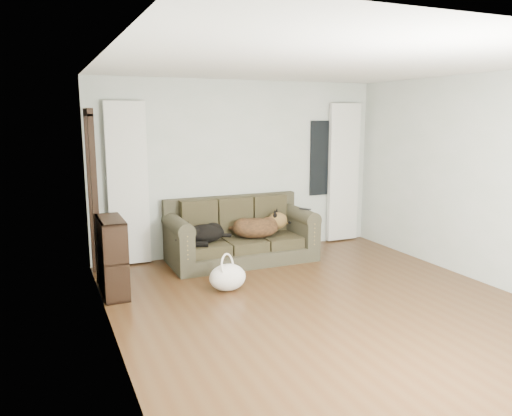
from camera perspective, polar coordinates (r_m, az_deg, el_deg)
name	(u,v)px	position (r m, az deg, el deg)	size (l,w,h in m)	color
floor	(324,305)	(5.70, 7.79, -10.97)	(5.00, 5.00, 0.00)	#422713
ceiling	(330,64)	(5.34, 8.51, 16.00)	(5.00, 5.00, 0.00)	white
wall_back	(240,168)	(7.59, -1.81, 4.62)	(4.50, 0.04, 2.60)	silver
wall_left	(109,205)	(4.62, -16.40, 0.35)	(0.04, 5.00, 2.60)	silver
wall_right	(483,179)	(6.82, 24.50, 3.00)	(0.04, 5.00, 2.60)	silver
curtain_left	(128,184)	(7.08, -14.44, 2.65)	(0.55, 0.08, 2.25)	silver
curtain_right	(343,173)	(8.37, 9.95, 3.99)	(0.55, 0.08, 2.25)	silver
window_pane	(324,158)	(8.20, 7.77, 5.67)	(0.50, 0.03, 1.20)	black
door_casing	(93,198)	(6.67, -18.13, 1.12)	(0.07, 0.60, 2.10)	black
sofa	(242,231)	(7.18, -1.66, -2.60)	(2.08, 0.90, 0.85)	#302E20
dog_black_lab	(202,233)	(6.93, -6.16, -2.89)	(0.60, 0.42, 0.25)	black
dog_shepherd	(258,227)	(7.20, 0.20, -2.24)	(0.70, 0.50, 0.31)	black
tv_remote	(305,209)	(7.35, 5.64, -0.11)	(0.05, 0.19, 0.02)	black
tote_bag	(228,278)	(6.07, -3.27, -7.95)	(0.45, 0.35, 0.33)	white
bookshelf	(112,253)	(6.08, -16.11, -4.96)	(0.27, 0.73, 0.91)	black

